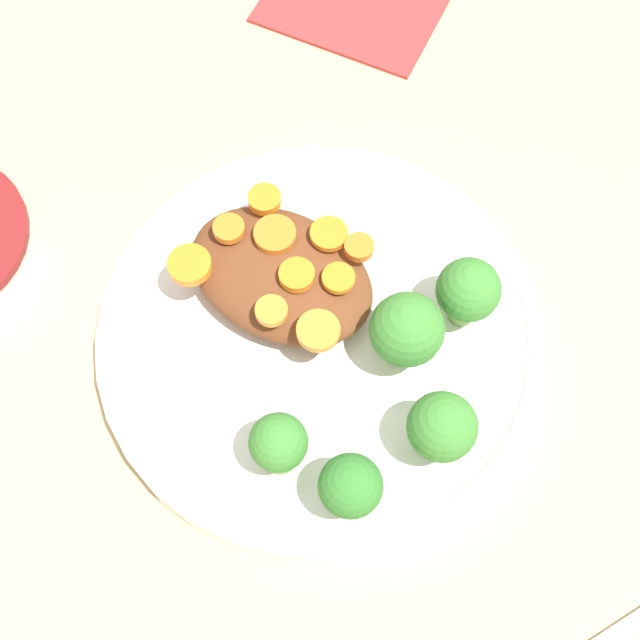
{
  "coord_description": "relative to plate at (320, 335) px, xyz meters",
  "views": [
    {
      "loc": [
        -0.12,
        0.19,
        0.52
      ],
      "look_at": [
        0.0,
        0.0,
        0.03
      ],
      "focal_mm": 50.0,
      "sensor_mm": 36.0,
      "label": 1
    }
  ],
  "objects": [
    {
      "name": "broccoli_floret_1",
      "position": [
        -0.1,
        0.03,
        0.04
      ],
      "size": [
        0.04,
        0.04,
        0.06
      ],
      "color": "#759E51",
      "rests_on": "plate"
    },
    {
      "name": "broccoli_floret_2",
      "position": [
        -0.07,
        -0.05,
        0.04
      ],
      "size": [
        0.04,
        0.04,
        0.05
      ],
      "color": "#759E51",
      "rests_on": "plate"
    },
    {
      "name": "carrot_slice_1",
      "position": [
        -0.01,
        0.01,
        0.04
      ],
      "size": [
        0.03,
        0.03,
        0.01
      ],
      "primitive_type": "cylinder",
      "color": "orange",
      "rests_on": "stew_mound"
    },
    {
      "name": "carrot_slice_7",
      "position": [
        0.07,
        -0.04,
        0.04
      ],
      "size": [
        0.02,
        0.02,
        0.01
      ],
      "primitive_type": "cylinder",
      "color": "orange",
      "rests_on": "stew_mound"
    },
    {
      "name": "carrot_slice_3",
      "position": [
        0.02,
        -0.04,
        0.04
      ],
      "size": [
        0.02,
        0.02,
        0.0
      ],
      "primitive_type": "cylinder",
      "color": "orange",
      "rests_on": "stew_mound"
    },
    {
      "name": "ground_plane",
      "position": [
        0.0,
        0.0,
        -0.01
      ],
      "size": [
        4.0,
        4.0,
        0.0
      ],
      "primitive_type": "plane",
      "color": "tan"
    },
    {
      "name": "broccoli_floret_4",
      "position": [
        -0.07,
        0.08,
        0.04
      ],
      "size": [
        0.04,
        0.04,
        0.05
      ],
      "color": "#759E51",
      "rests_on": "plate"
    },
    {
      "name": "carrot_slice_2",
      "position": [
        0.08,
        0.02,
        0.04
      ],
      "size": [
        0.03,
        0.03,
        0.01
      ],
      "primitive_type": "cylinder",
      "color": "orange",
      "rests_on": "stew_mound"
    },
    {
      "name": "plate",
      "position": [
        0.0,
        0.0,
        0.0
      ],
      "size": [
        0.28,
        0.28,
        0.02
      ],
      "color": "white",
      "rests_on": "ground_plane"
    },
    {
      "name": "carrot_slice_4",
      "position": [
        -0.0,
        -0.04,
        0.04
      ],
      "size": [
        0.02,
        0.02,
        0.01
      ],
      "primitive_type": "cylinder",
      "color": "orange",
      "rests_on": "stew_mound"
    },
    {
      "name": "broccoli_floret_3",
      "position": [
        -0.05,
        -0.01,
        0.04
      ],
      "size": [
        0.04,
        0.04,
        0.06
      ],
      "color": "#7FA85B",
      "rests_on": "plate"
    },
    {
      "name": "carrot_slice_9",
      "position": [
        0.07,
        -0.02,
        0.04
      ],
      "size": [
        0.02,
        0.02,
        0.01
      ],
      "primitive_type": "cylinder",
      "color": "orange",
      "rests_on": "stew_mound"
    },
    {
      "name": "stew_mound",
      "position": [
        0.04,
        -0.01,
        0.02
      ],
      "size": [
        0.12,
        0.09,
        0.03
      ],
      "primitive_type": "ellipsoid",
      "color": "brown",
      "rests_on": "plate"
    },
    {
      "name": "carrot_slice_0",
      "position": [
        0.05,
        -0.03,
        0.04
      ],
      "size": [
        0.03,
        0.03,
        0.01
      ],
      "primitive_type": "cylinder",
      "color": "orange",
      "rests_on": "stew_mound"
    },
    {
      "name": "carrot_slice_6",
      "position": [
        -0.0,
        -0.02,
        0.04
      ],
      "size": [
        0.02,
        0.02,
        0.0
      ],
      "primitive_type": "cylinder",
      "color": "orange",
      "rests_on": "stew_mound"
    },
    {
      "name": "napkin",
      "position": [
        0.13,
        -0.25,
        -0.01
      ],
      "size": [
        0.14,
        0.1,
        0.01
      ],
      "rotation": [
        0.0,
        0.0,
        0.11
      ],
      "color": "#B73333",
      "rests_on": "ground_plane"
    },
    {
      "name": "broccoli_floret_0",
      "position": [
        -0.02,
        0.08,
        0.04
      ],
      "size": [
        0.03,
        0.03,
        0.05
      ],
      "color": "#7FA85B",
      "rests_on": "plate"
    },
    {
      "name": "carrot_slice_5",
      "position": [
        0.02,
        0.02,
        0.04
      ],
      "size": [
        0.02,
        0.02,
        0.01
      ],
      "primitive_type": "cylinder",
      "color": "orange",
      "rests_on": "stew_mound"
    },
    {
      "name": "carrot_slice_8",
      "position": [
        0.02,
        -0.01,
        0.04
      ],
      "size": [
        0.02,
        0.02,
        0.01
      ],
      "primitive_type": "cylinder",
      "color": "orange",
      "rests_on": "stew_mound"
    }
  ]
}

